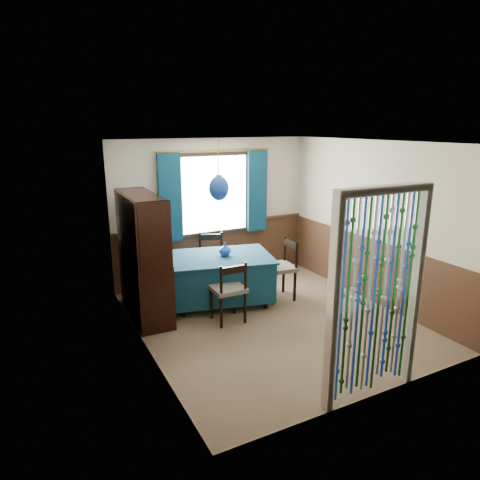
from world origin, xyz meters
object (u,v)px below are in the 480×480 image
chair_left (158,276)px  chair_right (281,268)px  pendant_lamp (219,188)px  bowl_shelf (151,236)px  vase_table (225,250)px  dining_table (220,276)px  vase_sideboard (140,244)px  chair_near (229,290)px  chair_far (211,259)px  sideboard (144,275)px

chair_left → chair_right: 1.92m
pendant_lamp → bowl_shelf: bearing=-170.9°
pendant_lamp → vase_table: (0.09, 0.00, -0.96)m
chair_left → pendant_lamp: pendant_lamp is taller
dining_table → vase_sideboard: (-1.10, 0.47, 0.55)m
vase_table → bowl_shelf: bearing=-171.5°
chair_near → chair_far: bearing=77.2°
sideboard → vase_table: size_ratio=10.00×
chair_left → vase_table: chair_left is taller
chair_left → vase_sideboard: (-0.19, 0.22, 0.47)m
vase_table → bowl_shelf: bowl_shelf is taller
chair_near → dining_table: bearing=76.7°
chair_right → bowl_shelf: 2.17m
sideboard → pendant_lamp: pendant_lamp is taller
chair_near → chair_left: chair_left is taller
chair_far → vase_table: size_ratio=5.10×
vase_table → vase_sideboard: (-1.19, 0.47, 0.14)m
chair_far → chair_left: chair_left is taller
dining_table → sideboard: sideboard is taller
vase_sideboard → chair_far: bearing=11.6°
chair_left → bowl_shelf: size_ratio=4.61×
chair_near → chair_far: size_ratio=0.99×
sideboard → bowl_shelf: size_ratio=8.50×
sideboard → vase_sideboard: 0.53m
pendant_lamp → bowl_shelf: pendant_lamp is taller
pendant_lamp → chair_right: bearing=-16.3°
sideboard → vase_table: sideboard is taller
dining_table → bowl_shelf: size_ratio=8.50×
chair_near → vase_sideboard: (-0.93, 1.15, 0.51)m
chair_near → vase_sideboard: vase_sideboard is taller
sideboard → vase_table: bearing=-3.1°
chair_far → chair_left: (-1.08, -0.48, 0.03)m
pendant_lamp → vase_sideboard: 1.45m
chair_far → chair_right: size_ratio=0.95×
pendant_lamp → vase_sideboard: size_ratio=4.83×
chair_far → bowl_shelf: size_ratio=4.34×
sideboard → vase_table: (1.25, -0.10, 0.23)m
chair_right → vase_sideboard: vase_sideboard is taller
chair_near → chair_far: 1.45m
chair_right → sideboard: size_ratio=0.54×
vase_table → vase_sideboard: vase_sideboard is taller
chair_near → vase_table: size_ratio=5.03×
chair_left → vase_sideboard: 0.56m
chair_left → bowl_shelf: 0.87m
pendant_lamp → sideboard: bearing=175.0°
chair_right → bowl_shelf: (-2.04, 0.10, 0.74)m
chair_right → vase_sideboard: (-2.04, 0.75, 0.48)m
chair_near → sideboard: (-0.99, 0.77, 0.14)m
pendant_lamp → vase_table: size_ratio=4.85×
chair_far → sideboard: size_ratio=0.51×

